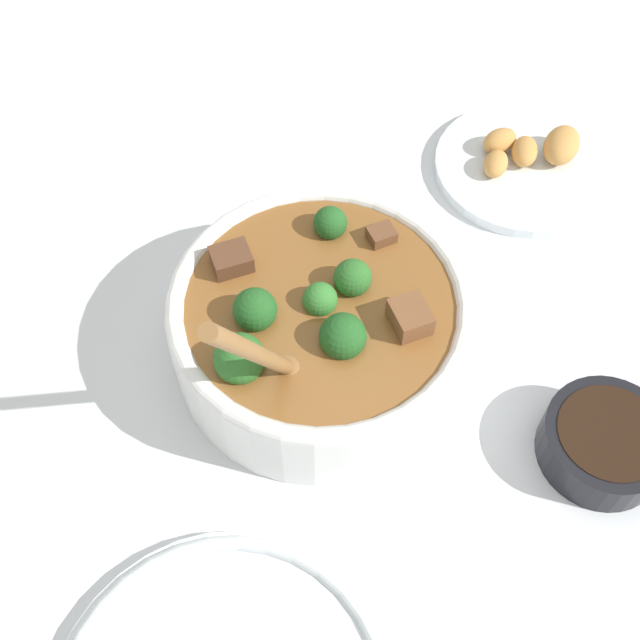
% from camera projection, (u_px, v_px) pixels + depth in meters
% --- Properties ---
extents(ground_plane, '(4.00, 4.00, 0.00)m').
position_uv_depth(ground_plane, '(320.00, 353.00, 0.72)').
color(ground_plane, silver).
extents(stew_bowl, '(0.25, 0.28, 0.26)m').
position_uv_depth(stew_bowl, '(319.00, 323.00, 0.68)').
color(stew_bowl, white).
rests_on(stew_bowl, ground_plane).
extents(condiment_bowl, '(0.10, 0.10, 0.04)m').
position_uv_depth(condiment_bowl, '(605.00, 442.00, 0.65)').
color(condiment_bowl, black).
rests_on(condiment_bowl, ground_plane).
extents(food_plate, '(0.19, 0.19, 0.04)m').
position_uv_depth(food_plate, '(525.00, 163.00, 0.84)').
color(food_plate, white).
rests_on(food_plate, ground_plane).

